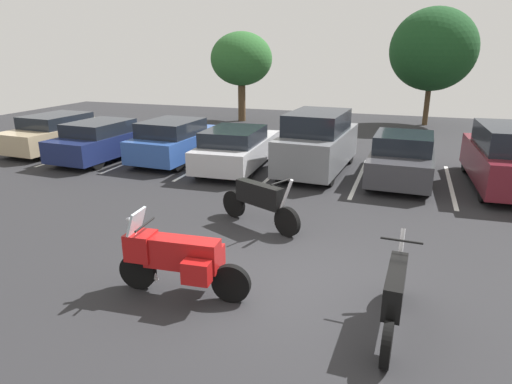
# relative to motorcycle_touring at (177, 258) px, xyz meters

# --- Properties ---
(ground) EXTENTS (44.00, 44.00, 0.10)m
(ground) POSITION_rel_motorcycle_touring_xyz_m (1.58, 0.97, -0.71)
(ground) COLOR #262628
(motorcycle_touring) EXTENTS (2.30, 0.90, 1.42)m
(motorcycle_touring) POSITION_rel_motorcycle_touring_xyz_m (0.00, 0.00, 0.00)
(motorcycle_touring) COLOR black
(motorcycle_touring) RESTS_ON ground
(motorcycle_second) EXTENTS (2.17, 1.12, 1.31)m
(motorcycle_second) POSITION_rel_motorcycle_touring_xyz_m (0.33, 3.27, -0.07)
(motorcycle_second) COLOR black
(motorcycle_second) RESTS_ON ground
(motorcycle_third) EXTENTS (0.62, 2.29, 1.24)m
(motorcycle_third) POSITION_rel_motorcycle_touring_xyz_m (3.40, 0.15, -0.09)
(motorcycle_third) COLOR black
(motorcycle_third) RESTS_ON ground
(parking_stripes) EXTENTS (24.33, 4.71, 0.01)m
(parking_stripes) POSITION_rel_motorcycle_touring_xyz_m (0.69, 8.17, -0.66)
(parking_stripes) COLOR silver
(parking_stripes) RESTS_ON ground
(car_tan) EXTENTS (2.16, 4.86, 1.43)m
(car_tan) POSITION_rel_motorcycle_touring_xyz_m (-9.87, 8.43, 0.04)
(car_tan) COLOR tan
(car_tan) RESTS_ON ground
(car_navy) EXTENTS (2.05, 4.72, 1.41)m
(car_navy) POSITION_rel_motorcycle_touring_xyz_m (-7.19, 7.80, 0.03)
(car_navy) COLOR navy
(car_navy) RESTS_ON ground
(car_blue) EXTENTS (2.02, 4.29, 1.51)m
(car_blue) POSITION_rel_motorcycle_touring_xyz_m (-4.51, 8.29, 0.08)
(car_blue) COLOR #2D519E
(car_blue) RESTS_ON ground
(car_silver) EXTENTS (2.02, 4.59, 1.41)m
(car_silver) POSITION_rel_motorcycle_touring_xyz_m (-2.05, 7.97, 0.04)
(car_silver) COLOR #B7B7BC
(car_silver) RESTS_ON ground
(car_grey) EXTENTS (2.07, 4.47, 1.99)m
(car_grey) POSITION_rel_motorcycle_touring_xyz_m (0.60, 8.42, 0.31)
(car_grey) COLOR slate
(car_grey) RESTS_ON ground
(car_charcoal) EXTENTS (1.93, 4.53, 1.47)m
(car_charcoal) POSITION_rel_motorcycle_touring_xyz_m (3.28, 8.38, 0.04)
(car_charcoal) COLOR #38383D
(car_charcoal) RESTS_ON ground
(car_maroon) EXTENTS (2.06, 4.69, 1.85)m
(car_maroon) POSITION_rel_motorcycle_touring_xyz_m (6.16, 8.36, 0.25)
(car_maroon) COLOR maroon
(car_maroon) RESTS_ON ground
(tree_left) EXTENTS (3.34, 3.34, 4.79)m
(tree_left) POSITION_rel_motorcycle_touring_xyz_m (-5.60, 17.82, 2.68)
(tree_left) COLOR #4C3823
(tree_left) RESTS_ON ground
(tree_far_left) EXTENTS (4.33, 4.33, 5.92)m
(tree_far_left) POSITION_rel_motorcycle_touring_xyz_m (4.16, 19.68, 3.19)
(tree_far_left) COLOR #4C3823
(tree_far_left) RESTS_ON ground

